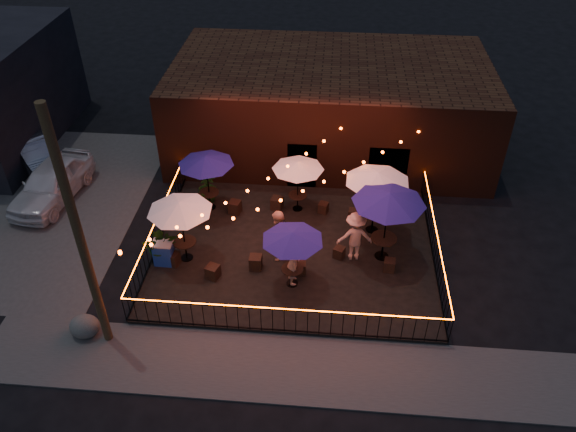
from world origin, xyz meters
name	(u,v)px	position (x,y,z in m)	size (l,w,h in m)	color
ground	(290,290)	(0.00, 0.00, 0.00)	(110.00, 110.00, 0.00)	black
patio	(294,250)	(0.00, 2.00, 0.07)	(10.00, 8.00, 0.15)	black
sidewalk	(280,367)	(0.00, -3.25, 0.03)	(18.00, 2.50, 0.05)	#433F3E
parking_lot	(7,203)	(-12.00, 4.00, 0.01)	(11.00, 12.00, 0.02)	#433F3E
brick_building	(330,105)	(1.00, 9.99, 2.00)	(14.00, 8.00, 4.00)	black
utility_pole	(80,239)	(-5.40, -2.60, 4.00)	(0.26, 0.26, 8.00)	#3C2918
fence_front	(284,321)	(0.00, -2.00, 0.66)	(10.00, 0.04, 1.04)	black
fence_left	(159,230)	(-5.00, 2.00, 0.66)	(0.04, 8.00, 1.04)	black
fence_right	(435,245)	(5.00, 2.00, 0.66)	(0.04, 8.00, 1.04)	black
festoon_lights	(264,199)	(-1.01, 1.70, 2.52)	(10.02, 8.72, 1.32)	#E03F09
cafe_table_0	(180,208)	(-3.80, 1.14, 2.40)	(2.84, 2.84, 2.46)	black
cafe_table_1	(206,161)	(-3.55, 4.22, 2.33)	(2.17, 2.17, 2.39)	black
cafe_table_2	(293,237)	(0.08, 0.15, 2.20)	(2.54, 2.54, 2.24)	black
cafe_table_3	(298,166)	(-0.06, 4.42, 2.17)	(2.05, 2.05, 2.21)	black
cafe_table_4	(389,199)	(3.17, 1.82, 2.69)	(2.86, 2.86, 2.78)	black
cafe_table_5	(378,178)	(2.87, 3.32, 2.53)	(3.15, 3.15, 2.61)	black
bistro_chair_0	(173,259)	(-4.19, 0.77, 0.39)	(0.41, 0.41, 0.49)	black
bistro_chair_1	(213,272)	(-2.66, 0.24, 0.40)	(0.41, 0.41, 0.49)	black
bistro_chair_2	(198,216)	(-3.85, 3.29, 0.39)	(0.40, 0.40, 0.48)	black
bistro_chair_3	(235,207)	(-2.51, 3.98, 0.41)	(0.43, 0.43, 0.51)	black
bistro_chair_4	(256,262)	(-1.26, 0.84, 0.40)	(0.43, 0.43, 0.50)	black
bistro_chair_5	(300,268)	(0.31, 0.71, 0.38)	(0.38, 0.38, 0.45)	black
bistro_chair_6	(277,203)	(-0.88, 4.38, 0.40)	(0.43, 0.43, 0.51)	black
bistro_chair_7	(323,208)	(0.98, 4.31, 0.36)	(0.35, 0.35, 0.42)	black
bistro_chair_8	(339,252)	(1.64, 1.66, 0.36)	(0.36, 0.36, 0.42)	black
bistro_chair_9	(389,265)	(3.39, 1.12, 0.37)	(0.38, 0.38, 0.45)	black
bistro_chair_10	(353,215)	(2.15, 3.94, 0.37)	(0.37, 0.37, 0.44)	black
bistro_chair_11	(412,208)	(4.45, 4.58, 0.38)	(0.39, 0.39, 0.46)	black
patron_a	(293,262)	(0.09, 0.25, 1.04)	(0.65, 0.43, 1.78)	tan
patron_b	(278,236)	(-0.54, 1.48, 1.13)	(0.95, 0.74, 1.96)	tan
patron_c	(355,236)	(2.15, 1.69, 1.12)	(1.25, 0.72, 1.93)	tan
potted_shrub_a	(161,245)	(-4.60, 0.99, 0.83)	(1.23, 1.06, 1.36)	#13380A
potted_shrub_b	(197,207)	(-3.86, 3.31, 0.84)	(0.75, 0.61, 1.37)	#0E390D
potted_shrub_c	(207,186)	(-3.73, 4.69, 0.84)	(0.77, 0.77, 1.37)	#1C4111
cooler	(164,253)	(-4.50, 0.81, 0.63)	(0.72, 0.53, 0.94)	#1C3FAC
boulder	(85,326)	(-6.15, -2.49, 0.36)	(0.92, 0.78, 0.72)	#4B4B45
car_white	(52,183)	(-10.14, 4.51, 0.77)	(1.82, 4.52, 1.54)	silver
car_silver	(37,155)	(-11.77, 6.68, 0.68)	(1.44, 4.12, 1.36)	#97979F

